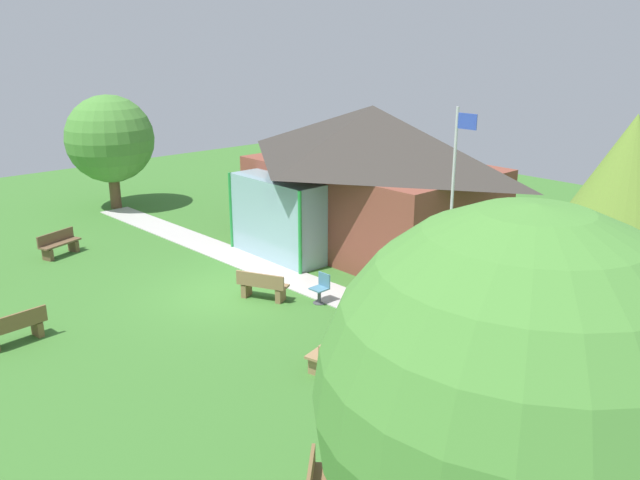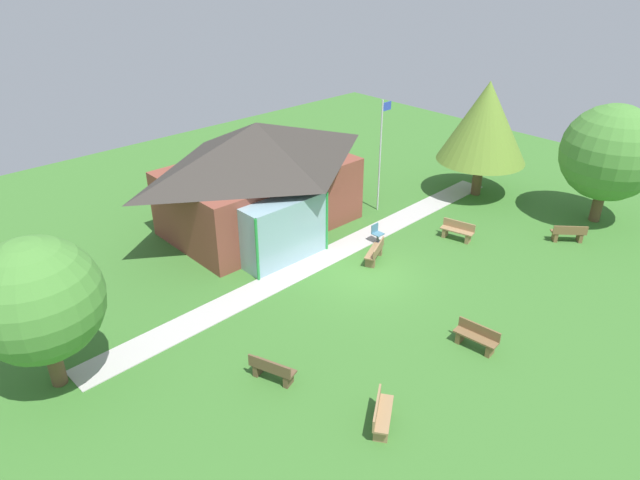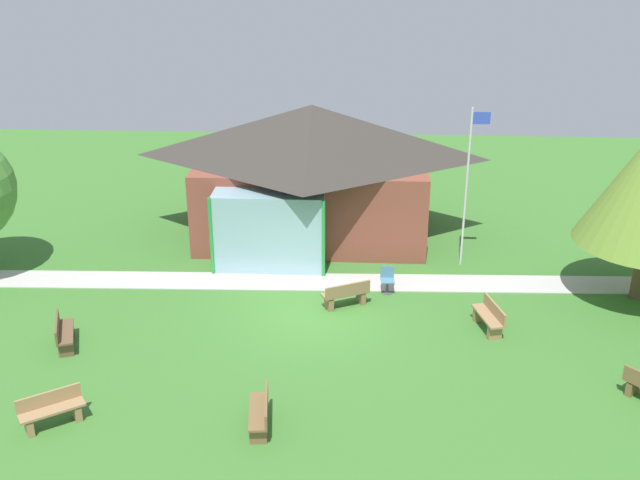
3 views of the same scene
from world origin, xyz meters
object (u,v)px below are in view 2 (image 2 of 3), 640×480
at_px(tree_far_east, 610,153).
at_px(bench_mid_left, 272,370).
at_px(bench_front_left, 381,415).
at_px(bench_front_center, 476,338).
at_px(bench_rear_near_path, 375,253).
at_px(bench_lawn_far_right, 568,234).
at_px(patio_chair_lawn_spare, 377,234).
at_px(tree_east_hedge, 485,122).
at_px(tree_west_hedge, 38,300).
at_px(bench_mid_right, 457,231).
at_px(pavilion, 260,175).
at_px(flagpole, 381,151).

bearing_deg(tree_far_east, bench_mid_left, 174.46).
bearing_deg(bench_front_left, bench_front_center, 146.97).
bearing_deg(bench_rear_near_path, bench_lawn_far_right, -57.76).
relative_size(bench_lawn_far_right, bench_rear_near_path, 0.91).
xyz_separation_m(bench_front_center, patio_chair_lawn_spare, (3.17, 7.31, 0.01)).
bearing_deg(tree_east_hedge, bench_lawn_far_right, -105.44).
xyz_separation_m(bench_mid_left, bench_front_left, (1.07, -3.56, 0.00)).
relative_size(tree_east_hedge, tree_west_hedge, 1.21).
relative_size(bench_front_left, tree_west_hedge, 0.30).
bearing_deg(bench_front_left, patio_chair_lawn_spare, -172.22).
relative_size(bench_rear_near_path, tree_east_hedge, 0.26).
distance_m(bench_mid_left, tree_east_hedge, 17.99).
bearing_deg(bench_mid_right, pavilion, 25.24).
bearing_deg(bench_rear_near_path, tree_east_hedge, -18.82).
height_order(pavilion, bench_mid_left, pavilion).
relative_size(bench_rear_near_path, bench_mid_right, 0.99).
bearing_deg(pavilion, tree_west_hedge, -159.19).
xyz_separation_m(bench_mid_left, bench_mid_right, (12.09, 1.62, 0.00)).
distance_m(bench_front_left, bench_mid_right, 12.18).
distance_m(bench_mid_left, tree_far_east, 18.95).
bearing_deg(bench_rear_near_path, flagpole, 14.60).
bearing_deg(bench_mid_right, bench_mid_left, 83.85).
xyz_separation_m(bench_lawn_far_right, bench_front_left, (-14.47, -1.61, 0.00)).
relative_size(bench_front_center, tree_east_hedge, 0.26).
height_order(bench_lawn_far_right, bench_mid_right, same).
height_order(pavilion, bench_front_center, pavilion).
relative_size(bench_lawn_far_right, patio_chair_lawn_spare, 1.62).
bearing_deg(tree_east_hedge, bench_rear_near_path, -172.91).
height_order(bench_mid_left, tree_west_hedge, tree_west_hedge).
relative_size(bench_mid_right, tree_west_hedge, 0.32).
relative_size(patio_chair_lawn_spare, tree_far_east, 0.15).
bearing_deg(bench_mid_right, tree_far_east, -131.46).
bearing_deg(tree_west_hedge, patio_chair_lawn_spare, -1.96).
relative_size(pavilion, bench_front_center, 6.09).
relative_size(bench_mid_left, tree_far_east, 0.27).
xyz_separation_m(pavilion, bench_mid_right, (5.72, -7.06, -2.23)).
height_order(bench_mid_left, patio_chair_lawn_spare, patio_chair_lawn_spare).
bearing_deg(bench_front_center, bench_rear_near_path, -22.68).
distance_m(flagpole, tree_east_hedge, 5.84).
bearing_deg(bench_front_center, bench_lawn_far_right, -87.40).
height_order(bench_mid_left, bench_front_center, same).
xyz_separation_m(bench_rear_near_path, patio_chair_lawn_spare, (1.31, 1.09, 0.01)).
bearing_deg(bench_mid_right, tree_east_hedge, -78.87).
bearing_deg(pavilion, bench_mid_left, -126.27).
bearing_deg(flagpole, bench_mid_right, -87.09).
relative_size(flagpole, bench_rear_near_path, 3.62).
relative_size(bench_mid_left, bench_rear_near_path, 1.01).
bearing_deg(bench_mid_right, bench_front_center, 115.74).
height_order(bench_lawn_far_right, tree_far_east, tree_far_east).
height_order(pavilion, tree_east_hedge, tree_east_hedge).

